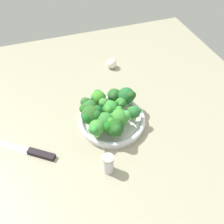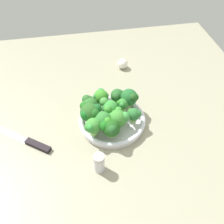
# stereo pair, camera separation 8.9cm
# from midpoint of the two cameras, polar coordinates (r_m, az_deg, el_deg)

# --- Properties ---
(ground_plane) EXTENTS (1.30, 1.30, 0.03)m
(ground_plane) POSITION_cam_midpoint_polar(r_m,az_deg,el_deg) (0.96, 1.39, -2.21)
(ground_plane) COLOR gray
(bowl) EXTENTS (0.24, 0.24, 0.03)m
(bowl) POSITION_cam_midpoint_polar(r_m,az_deg,el_deg) (0.92, 2.76, -2.09)
(bowl) COLOR silver
(bowl) RESTS_ON ground_plane
(broccoli_floret_0) EXTENTS (0.04, 0.04, 0.06)m
(broccoli_floret_0) POSITION_cam_midpoint_polar(r_m,az_deg,el_deg) (0.91, 5.12, 1.45)
(broccoli_floret_0) COLOR #9ACC64
(broccoli_floret_0) RESTS_ON bowl
(broccoli_floret_1) EXTENTS (0.06, 0.06, 0.06)m
(broccoli_floret_1) POSITION_cam_midpoint_polar(r_m,az_deg,el_deg) (0.94, 0.22, 3.38)
(broccoli_floret_1) COLOR #9ED670
(broccoli_floret_1) RESTS_ON bowl
(broccoli_floret_2) EXTENTS (0.06, 0.07, 0.07)m
(broccoli_floret_2) POSITION_cam_midpoint_polar(r_m,az_deg,el_deg) (0.90, -2.40, 1.55)
(broccoli_floret_2) COLOR #7AB460
(broccoli_floret_2) RESTS_ON bowl
(broccoli_floret_3) EXTENTS (0.06, 0.07, 0.07)m
(broccoli_floret_3) POSITION_cam_midpoint_polar(r_m,az_deg,el_deg) (0.83, 2.88, -3.83)
(broccoli_floret_3) COLOR #97D067
(broccoli_floret_3) RESTS_ON bowl
(broccoli_floret_4) EXTENTS (0.07, 0.08, 0.07)m
(broccoli_floret_4) POSITION_cam_midpoint_polar(r_m,az_deg,el_deg) (0.86, 4.31, -1.51)
(broccoli_floret_4) COLOR #85D05B
(broccoli_floret_4) RESTS_ON bowl
(broccoli_floret_5) EXTENTS (0.06, 0.06, 0.07)m
(broccoli_floret_5) POSITION_cam_midpoint_polar(r_m,az_deg,el_deg) (0.88, 2.28, 0.80)
(broccoli_floret_5) COLOR #78BE5C
(broccoli_floret_5) RESTS_ON bowl
(broccoli_floret_6) EXTENTS (0.07, 0.06, 0.07)m
(broccoli_floret_6) POSITION_cam_midpoint_polar(r_m,az_deg,el_deg) (0.85, 0.92, -2.14)
(broccoli_floret_6) COLOR #9FC863
(broccoli_floret_6) RESTS_ON bowl
(broccoli_floret_7) EXTENTS (0.06, 0.06, 0.07)m
(broccoli_floret_7) POSITION_cam_midpoint_polar(r_m,az_deg,el_deg) (0.83, -1.30, -3.44)
(broccoli_floret_7) COLOR #89C162
(broccoli_floret_7) RESTS_ON bowl
(broccoli_floret_8) EXTENTS (0.07, 0.08, 0.08)m
(broccoli_floret_8) POSITION_cam_midpoint_polar(r_m,az_deg,el_deg) (0.86, -1.93, -0.33)
(broccoli_floret_8) COLOR #8BC85D
(broccoli_floret_8) RESTS_ON bowl
(broccoli_floret_9) EXTENTS (0.05, 0.05, 0.06)m
(broccoli_floret_9) POSITION_cam_midpoint_polar(r_m,az_deg,el_deg) (0.95, 3.85, 3.53)
(broccoli_floret_9) COLOR #77BA4D
(broccoli_floret_9) RESTS_ON bowl
(broccoli_floret_10) EXTENTS (0.06, 0.06, 0.07)m
(broccoli_floret_10) POSITION_cam_midpoint_polar(r_m,az_deg,el_deg) (0.93, 6.76, 3.11)
(broccoli_floret_10) COLOR #86C359
(broccoli_floret_10) RESTS_ON bowl
(broccoli_floret_11) EXTENTS (0.04, 0.05, 0.06)m
(broccoli_floret_11) POSITION_cam_midpoint_polar(r_m,az_deg,el_deg) (0.88, 7.80, -0.66)
(broccoli_floret_11) COLOR #96D164
(broccoli_floret_11) RESTS_ON bowl
(knife) EXTENTS (0.18, 0.23, 0.01)m
(knife) POSITION_cam_midpoint_polar(r_m,az_deg,el_deg) (0.91, -15.97, -6.44)
(knife) COLOR silver
(knife) RESTS_ON ground_plane
(garlic_bulb) EXTENTS (0.05, 0.05, 0.05)m
(garlic_bulb) POSITION_cam_midpoint_polar(r_m,az_deg,el_deg) (1.18, 4.58, 10.68)
(garlic_bulb) COLOR white
(garlic_bulb) RESTS_ON ground_plane
(pepper_shaker) EXTENTS (0.04, 0.04, 0.07)m
(pepper_shaker) POSITION_cam_midpoint_polar(r_m,az_deg,el_deg) (0.79, 0.36, -11.56)
(pepper_shaker) COLOR silver
(pepper_shaker) RESTS_ON ground_plane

